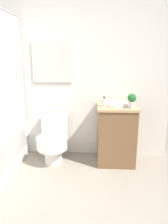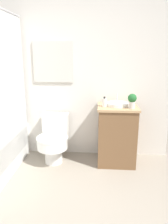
% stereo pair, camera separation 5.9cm
% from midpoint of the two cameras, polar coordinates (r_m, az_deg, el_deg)
% --- Properties ---
extents(wall_back, '(3.21, 0.07, 2.50)m').
position_cam_midpoint_polar(wall_back, '(3.20, -7.35, 10.57)').
color(wall_back, silver).
rests_on(wall_back, ground_plane).
extents(toilet, '(0.42, 0.56, 0.66)m').
position_cam_midpoint_polar(toilet, '(3.12, -8.52, -7.02)').
color(toilet, white).
rests_on(toilet, ground_plane).
extents(vanity, '(0.53, 0.49, 0.82)m').
position_cam_midpoint_polar(vanity, '(3.07, 7.85, -5.78)').
color(vanity, brown).
rests_on(vanity, ground_plane).
extents(sink, '(0.30, 0.33, 0.13)m').
position_cam_midpoint_polar(sink, '(2.97, 8.11, 2.12)').
color(sink, white).
rests_on(sink, vanity).
extents(soap_bottle, '(0.06, 0.06, 0.13)m').
position_cam_midpoint_polar(soap_bottle, '(2.88, 4.68, 2.55)').
color(soap_bottle, silver).
rests_on(soap_bottle, vanity).
extents(potted_plant, '(0.11, 0.11, 0.19)m').
position_cam_midpoint_polar(potted_plant, '(2.83, 11.81, 3.10)').
color(potted_plant, beige).
rests_on(potted_plant, vanity).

